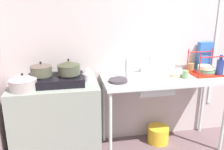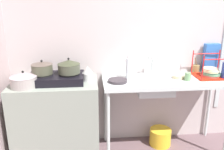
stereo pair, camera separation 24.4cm
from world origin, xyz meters
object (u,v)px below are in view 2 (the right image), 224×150
Objects in this scene: pot_on_left_burner at (42,68)px; sink_basin at (154,86)px; percolator at (88,74)px; cereal_box at (211,58)px; faucet at (153,60)px; frying_pan at (118,81)px; cup_by_rack at (188,77)px; stove at (56,78)px; utensil_jar at (196,69)px; pot_on_right_burner at (69,66)px; pot_beside_stove at (24,80)px; dish_rack at (210,73)px; bottle_by_sink at (128,68)px; small_bowl_on_drainboard at (178,77)px; bucket_on_floor at (160,137)px.

sink_basin is (1.21, -0.02, -0.24)m from pot_on_left_burner.
cereal_box is (1.49, 0.19, 0.10)m from percolator.
faucet is 1.33× the size of frying_pan.
stove is at bearing 177.14° from cup_by_rack.
pot_on_right_burner is at bearing -171.86° from utensil_jar.
percolator is at bearing 13.03° from pot_beside_stove.
frying_pan is at bearing -175.58° from dish_rack.
pot_beside_stove is at bearing -158.81° from stove.
bottle_by_sink reaches higher than pot_on_left_burner.
pot_on_right_burner is 1.76× the size of small_bowl_on_drainboard.
dish_rack is at bearing 0.94° from stove.
utensil_jar reaches higher than pot_beside_stove.
cup_by_rack is at bearing -2.60° from pot_on_left_burner.
dish_rack is (1.40, -0.00, -0.03)m from percolator.
stove is 3.61× the size of percolator.
pot_on_left_burner is 1.88m from dish_rack.
cereal_box is at bearing 8.09° from bottle_by_sink.
pot_on_left_burner is at bearing -179.13° from dish_rack.
dish_rack is at bearing 0.87° from pot_on_left_burner.
stove is 1.08m from sink_basin.
pot_beside_stove reaches higher than bucket_on_floor.
pot_beside_stove is at bearing -173.86° from cereal_box.
cup_by_rack is at bearing -1.24° from frying_pan.
pot_beside_stove is 0.80× the size of dish_rack.
bucket_on_floor is (-0.61, -0.14, -0.97)m from cereal_box.
bottle_by_sink is at bearing 5.46° from stove.
dish_rack is 0.99m from bucket_on_floor.
stove reaches higher than sink_basin.
cup_by_rack is 0.34× the size of bucket_on_floor.
percolator is 1.50m from cereal_box.
pot_on_right_burner reaches higher than cup_by_rack.
utensil_jar reaches higher than stove.
percolator is at bearing 8.58° from pot_on_right_burner.
faucet is at bearing 7.27° from stove.
cup_by_rack is at bearing -146.21° from cereal_box.
frying_pan is at bearing -169.60° from cereal_box.
small_bowl_on_drainboard is at bearing -25.17° from faucet.
faucet reaches higher than pot_beside_stove.
utensil_jar is (1.31, 0.19, -0.03)m from percolator.
pot_on_left_burner is at bearing 35.34° from pot_beside_stove.
stove is 3.08× the size of utensil_jar.
small_bowl_on_drainboard is (1.22, 0.01, -0.16)m from pot_on_right_burner.
cup_by_rack is (1.57, -0.07, -0.12)m from pot_on_left_burner.
utensil_jar is (0.99, 0.27, 0.03)m from frying_pan.
cereal_box is (1.03, 0.15, 0.06)m from bottle_by_sink.
sink_basin is 0.31m from faucet.
pot_on_left_burner is 0.57× the size of sink_basin.
pot_on_right_burner is 1.48× the size of percolator.
frying_pan is (-0.41, -0.04, 0.09)m from sink_basin.
bottle_by_sink is at bearing 161.31° from sink_basin.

